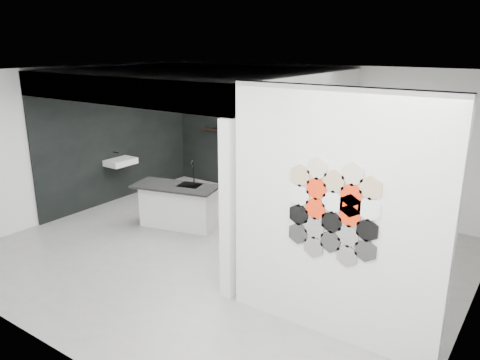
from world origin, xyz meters
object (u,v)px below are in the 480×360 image
object	(u,v)px
wall_basin	(121,162)
glass_bowl	(316,139)
glass_vase	(316,138)
kitchen_island	(178,205)
utensil_cup	(234,129)
bottle_dark	(258,130)
partition_panel	(333,218)
stockpot	(224,126)
kettle	(303,136)

from	to	relation	value
wall_basin	glass_bowl	world-z (taller)	glass_bowl
wall_basin	glass_vase	distance (m)	4.01
kitchen_island	glass_vase	world-z (taller)	glass_vase
wall_basin	glass_bowl	size ratio (longest dim) A/B	3.77
kitchen_island	glass_bowl	size ratio (longest dim) A/B	10.18
kitchen_island	utensil_cup	distance (m)	2.68
glass_vase	bottle_dark	bearing A→B (deg)	180.00
bottle_dark	utensil_cup	world-z (taller)	bottle_dark
wall_basin	bottle_dark	distance (m)	2.95
partition_panel	glass_vase	world-z (taller)	partition_panel
bottle_dark	utensil_cup	distance (m)	0.65
utensil_cup	glass_vase	bearing A→B (deg)	0.00
partition_panel	bottle_dark	distance (m)	5.17
stockpot	partition_panel	bearing A→B (deg)	-41.61
kitchen_island	stockpot	world-z (taller)	stockpot
kitchen_island	bottle_dark	size ratio (longest dim) A/B	8.96
kettle	utensil_cup	bearing A→B (deg)	179.74
glass_bowl	bottle_dark	bearing A→B (deg)	180.00
utensil_cup	stockpot	bearing A→B (deg)	180.00
wall_basin	glass_vase	xyz separation A→B (m)	(3.39, 2.07, 0.54)
glass_vase	stockpot	bearing A→B (deg)	180.00
wall_basin	kettle	distance (m)	3.76
stockpot	bottle_dark	bearing A→B (deg)	0.00
kettle	glass_vase	world-z (taller)	kettle
partition_panel	kitchen_island	size ratio (longest dim) A/B	1.73
kettle	glass_vase	xyz separation A→B (m)	(0.30, 0.00, -0.01)
stockpot	kettle	bearing A→B (deg)	0.00
wall_basin	kitchen_island	bearing A→B (deg)	-11.40
partition_panel	glass_vase	size ratio (longest dim) A/B	19.14
stockpot	glass_bowl	bearing A→B (deg)	0.00
wall_basin	utensil_cup	distance (m)	2.54
partition_panel	glass_bowl	world-z (taller)	partition_panel
stockpot	glass_vase	xyz separation A→B (m)	(2.28, 0.00, -0.02)
wall_basin	bottle_dark	bearing A→B (deg)	45.48
bottle_dark	wall_basin	bearing A→B (deg)	-134.52
wall_basin	stockpot	size ratio (longest dim) A/B	2.54
kettle	glass_vase	bearing A→B (deg)	-0.26
partition_panel	bottle_dark	size ratio (longest dim) A/B	15.49
glass_bowl	utensil_cup	world-z (taller)	glass_bowl
glass_bowl	glass_vase	world-z (taller)	glass_vase
stockpot	glass_vase	distance (m)	2.28
kitchen_island	utensil_cup	size ratio (longest dim) A/B	17.97
kitchen_island	kettle	distance (m)	2.90
glass_vase	partition_panel	bearing A→B (deg)	-61.77
wall_basin	bottle_dark	world-z (taller)	bottle_dark
partition_panel	bottle_dark	world-z (taller)	partition_panel
kettle	utensil_cup	distance (m)	1.71
kitchen_island	glass_bowl	bearing A→B (deg)	44.43
glass_vase	utensil_cup	world-z (taller)	glass_vase
glass_vase	kitchen_island	bearing A→B (deg)	-121.25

